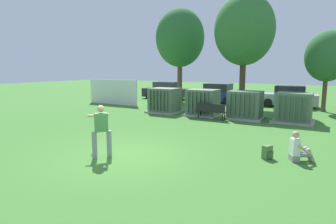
{
  "coord_description": "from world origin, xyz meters",
  "views": [
    {
      "loc": [
        6.01,
        -7.2,
        2.92
      ],
      "look_at": [
        -0.14,
        3.5,
        1.0
      ],
      "focal_mm": 30.29,
      "sensor_mm": 36.0,
      "label": 1
    }
  ],
  "objects_px": {
    "transformer_mid_west": "(203,103)",
    "batter": "(101,128)",
    "parked_car_left_of_center": "(217,94)",
    "transformer_west": "(164,101)",
    "backpack": "(267,152)",
    "transformer_east": "(293,108)",
    "seated_spectator": "(298,149)",
    "parked_car_leftmost": "(165,91)",
    "transformer_mid_east": "(245,105)",
    "sports_ball": "(105,167)",
    "parked_car_right_of_center": "(288,97)",
    "park_bench": "(211,110)"
  },
  "relations": [
    {
      "from": "transformer_mid_west",
      "to": "sports_ball",
      "type": "relative_size",
      "value": 23.33
    },
    {
      "from": "transformer_west",
      "to": "parked_car_left_of_center",
      "type": "distance_m",
      "value": 7.13
    },
    {
      "from": "transformer_mid_west",
      "to": "parked_car_right_of_center",
      "type": "bearing_deg",
      "value": 60.11
    },
    {
      "from": "transformer_mid_west",
      "to": "batter",
      "type": "bearing_deg",
      "value": -87.65
    },
    {
      "from": "transformer_west",
      "to": "backpack",
      "type": "relative_size",
      "value": 4.77
    },
    {
      "from": "park_bench",
      "to": "parked_car_right_of_center",
      "type": "relative_size",
      "value": 0.42
    },
    {
      "from": "transformer_west",
      "to": "sports_ball",
      "type": "xyz_separation_m",
      "value": [
        3.88,
        -10.01,
        -0.74
      ]
    },
    {
      "from": "transformer_west",
      "to": "sports_ball",
      "type": "height_order",
      "value": "transformer_west"
    },
    {
      "from": "transformer_west",
      "to": "transformer_mid_east",
      "type": "xyz_separation_m",
      "value": [
        5.25,
        0.27,
        0.0
      ]
    },
    {
      "from": "parked_car_left_of_center",
      "to": "parked_car_right_of_center",
      "type": "height_order",
      "value": "same"
    },
    {
      "from": "sports_ball",
      "to": "parked_car_right_of_center",
      "type": "bearing_deg",
      "value": 80.68
    },
    {
      "from": "transformer_west",
      "to": "transformer_mid_east",
      "type": "bearing_deg",
      "value": 2.92
    },
    {
      "from": "transformer_west",
      "to": "seated_spectator",
      "type": "distance_m",
      "value": 10.84
    },
    {
      "from": "transformer_west",
      "to": "batter",
      "type": "bearing_deg",
      "value": -71.69
    },
    {
      "from": "transformer_east",
      "to": "seated_spectator",
      "type": "bearing_deg",
      "value": -82.45
    },
    {
      "from": "parked_car_right_of_center",
      "to": "batter",
      "type": "bearing_deg",
      "value": -102.55
    },
    {
      "from": "transformer_west",
      "to": "transformer_east",
      "type": "bearing_deg",
      "value": 2.98
    },
    {
      "from": "park_bench",
      "to": "backpack",
      "type": "height_order",
      "value": "park_bench"
    },
    {
      "from": "backpack",
      "to": "transformer_east",
      "type": "bearing_deg",
      "value": 90.26
    },
    {
      "from": "parked_car_left_of_center",
      "to": "transformer_mid_west",
      "type": "bearing_deg",
      "value": -76.65
    },
    {
      "from": "transformer_east",
      "to": "batter",
      "type": "xyz_separation_m",
      "value": [
        -4.76,
        -9.63,
        0.19
      ]
    },
    {
      "from": "batter",
      "to": "transformer_mid_east",
      "type": "bearing_deg",
      "value": 76.96
    },
    {
      "from": "park_bench",
      "to": "seated_spectator",
      "type": "relative_size",
      "value": 1.89
    },
    {
      "from": "sports_ball",
      "to": "seated_spectator",
      "type": "bearing_deg",
      "value": 36.45
    },
    {
      "from": "seated_spectator",
      "to": "transformer_east",
      "type": "bearing_deg",
      "value": 97.55
    },
    {
      "from": "transformer_mid_west",
      "to": "batter",
      "type": "distance_m",
      "value": 9.38
    },
    {
      "from": "batter",
      "to": "sports_ball",
      "type": "height_order",
      "value": "batter"
    },
    {
      "from": "batter",
      "to": "parked_car_leftmost",
      "type": "distance_m",
      "value": 18.3
    },
    {
      "from": "sports_ball",
      "to": "parked_car_left_of_center",
      "type": "relative_size",
      "value": 0.02
    },
    {
      "from": "batter",
      "to": "seated_spectator",
      "type": "relative_size",
      "value": 1.81
    },
    {
      "from": "batter",
      "to": "parked_car_right_of_center",
      "type": "bearing_deg",
      "value": 77.45
    },
    {
      "from": "transformer_mid_west",
      "to": "parked_car_leftmost",
      "type": "distance_m",
      "value": 10.18
    },
    {
      "from": "batter",
      "to": "backpack",
      "type": "height_order",
      "value": "batter"
    },
    {
      "from": "transformer_east",
      "to": "transformer_mid_west",
      "type": "bearing_deg",
      "value": -177.1
    },
    {
      "from": "transformer_mid_east",
      "to": "parked_car_leftmost",
      "type": "relative_size",
      "value": 0.49
    },
    {
      "from": "backpack",
      "to": "parked_car_left_of_center",
      "type": "height_order",
      "value": "parked_car_left_of_center"
    },
    {
      "from": "sports_ball",
      "to": "seated_spectator",
      "type": "relative_size",
      "value": 0.09
    },
    {
      "from": "transformer_west",
      "to": "transformer_mid_east",
      "type": "distance_m",
      "value": 5.26
    },
    {
      "from": "transformer_west",
      "to": "transformer_mid_west",
      "type": "relative_size",
      "value": 1.0
    },
    {
      "from": "seated_spectator",
      "to": "parked_car_leftmost",
      "type": "distance_m",
      "value": 19.12
    },
    {
      "from": "transformer_west",
      "to": "park_bench",
      "type": "height_order",
      "value": "transformer_west"
    },
    {
      "from": "backpack",
      "to": "parked_car_leftmost",
      "type": "height_order",
      "value": "parked_car_leftmost"
    },
    {
      "from": "transformer_east",
      "to": "batter",
      "type": "height_order",
      "value": "batter"
    },
    {
      "from": "park_bench",
      "to": "transformer_mid_east",
      "type": "bearing_deg",
      "value": 34.45
    },
    {
      "from": "transformer_mid_east",
      "to": "parked_car_right_of_center",
      "type": "xyz_separation_m",
      "value": [
        1.45,
        6.89,
        -0.04
      ]
    },
    {
      "from": "transformer_mid_west",
      "to": "backpack",
      "type": "bearing_deg",
      "value": -52.82
    },
    {
      "from": "transformer_mid_west",
      "to": "backpack",
      "type": "relative_size",
      "value": 4.77
    },
    {
      "from": "transformer_west",
      "to": "transformer_east",
      "type": "distance_m",
      "value": 7.82
    },
    {
      "from": "park_bench",
      "to": "parked_car_leftmost",
      "type": "relative_size",
      "value": 0.43
    },
    {
      "from": "parked_car_leftmost",
      "to": "parked_car_right_of_center",
      "type": "relative_size",
      "value": 0.99
    }
  ]
}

